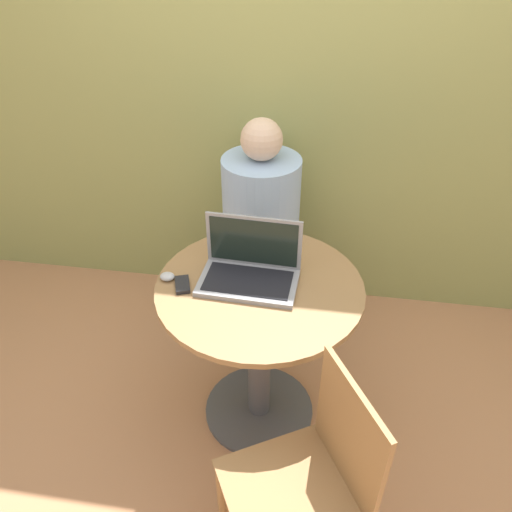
{
  "coord_description": "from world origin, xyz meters",
  "views": [
    {
      "loc": [
        0.21,
        -1.49,
        2.0
      ],
      "look_at": [
        -0.02,
        0.05,
        0.87
      ],
      "focal_mm": 35.0,
      "sensor_mm": 36.0,
      "label": 1
    }
  ],
  "objects_px": {
    "laptop": "(250,268)",
    "person_seated": "(264,239)",
    "chair_empty": "(309,484)",
    "cell_phone": "(182,285)"
  },
  "relations": [
    {
      "from": "laptop",
      "to": "chair_empty",
      "type": "distance_m",
      "value": 0.79
    },
    {
      "from": "laptop",
      "to": "person_seated",
      "type": "distance_m",
      "value": 0.79
    },
    {
      "from": "laptop",
      "to": "chair_empty",
      "type": "height_order",
      "value": "laptop"
    },
    {
      "from": "cell_phone",
      "to": "person_seated",
      "type": "xyz_separation_m",
      "value": [
        0.21,
        0.79,
        -0.29
      ]
    },
    {
      "from": "chair_empty",
      "to": "person_seated",
      "type": "height_order",
      "value": "person_seated"
    },
    {
      "from": "laptop",
      "to": "person_seated",
      "type": "xyz_separation_m",
      "value": [
        -0.04,
        0.71,
        -0.34
      ]
    },
    {
      "from": "laptop",
      "to": "person_seated",
      "type": "bearing_deg",
      "value": 93.54
    },
    {
      "from": "chair_empty",
      "to": "laptop",
      "type": "bearing_deg",
      "value": 114.92
    },
    {
      "from": "laptop",
      "to": "cell_phone",
      "type": "xyz_separation_m",
      "value": [
        -0.25,
        -0.08,
        -0.04
      ]
    },
    {
      "from": "laptop",
      "to": "chair_empty",
      "type": "xyz_separation_m",
      "value": [
        0.29,
        -0.63,
        -0.37
      ]
    }
  ]
}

